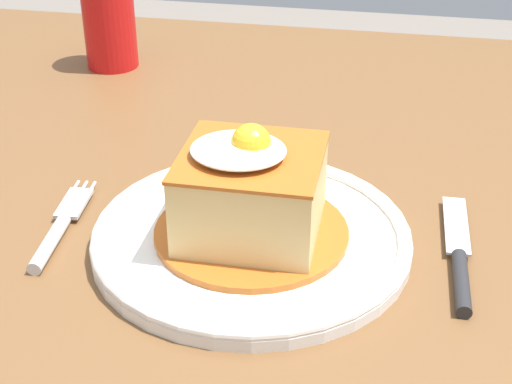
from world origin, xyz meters
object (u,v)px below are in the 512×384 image
object	(u,v)px
fork	(58,230)
soda_can	(109,20)
knife	(460,265)
main_plate	(251,236)

from	to	relation	value
fork	soda_can	xyz separation A→B (m)	(-0.09, 0.39, 0.06)
soda_can	knife	bearing A→B (deg)	-41.33
main_plate	soda_can	size ratio (longest dim) A/B	2.15
main_plate	fork	size ratio (longest dim) A/B	1.88
fork	knife	size ratio (longest dim) A/B	0.86
knife	main_plate	bearing A→B (deg)	178.53
fork	soda_can	distance (m)	0.41
main_plate	fork	xyz separation A→B (m)	(-0.16, -0.02, -0.00)
fork	main_plate	bearing A→B (deg)	6.13
knife	soda_can	bearing A→B (deg)	138.67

